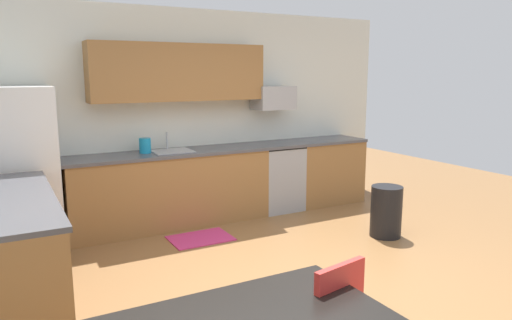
% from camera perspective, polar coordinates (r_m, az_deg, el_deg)
% --- Properties ---
extents(ground_plane, '(12.00, 12.00, 0.00)m').
position_cam_1_polar(ground_plane, '(4.46, 6.40, -14.83)').
color(ground_plane, olive).
extents(wall_back, '(5.80, 0.10, 2.70)m').
position_cam_1_polar(wall_back, '(6.41, -7.15, 5.42)').
color(wall_back, silver).
rests_on(wall_back, ground).
extents(cabinet_run_back, '(2.49, 0.60, 0.90)m').
position_cam_1_polar(cabinet_run_back, '(6.06, -10.17, -3.59)').
color(cabinet_run_back, olive).
rests_on(cabinet_run_back, ground).
extents(cabinet_run_back_right, '(1.06, 0.60, 0.90)m').
position_cam_1_polar(cabinet_run_back_right, '(7.15, 8.17, -1.39)').
color(cabinet_run_back_right, olive).
rests_on(cabinet_run_back_right, ground).
extents(cabinet_run_left, '(0.60, 2.00, 0.90)m').
position_cam_1_polar(cabinet_run_left, '(4.33, -26.77, -10.26)').
color(cabinet_run_left, olive).
rests_on(cabinet_run_left, ground).
extents(countertop_back, '(4.80, 0.64, 0.04)m').
position_cam_1_polar(countertop_back, '(6.14, -5.85, 1.18)').
color(countertop_back, '#4C4C51').
rests_on(countertop_back, cabinet_run_back).
extents(countertop_left, '(0.64, 2.00, 0.04)m').
position_cam_1_polar(countertop_left, '(4.20, -27.29, -4.23)').
color(countertop_left, '#4C4C51').
rests_on(countertop_left, cabinet_run_left).
extents(upper_cabinets_back, '(2.20, 0.34, 0.70)m').
position_cam_1_polar(upper_cabinets_back, '(6.07, -9.16, 10.30)').
color(upper_cabinets_back, olive).
extents(refrigerator, '(0.76, 0.70, 1.76)m').
position_cam_1_polar(refrigerator, '(5.60, -26.50, -1.18)').
color(refrigerator, white).
rests_on(refrigerator, ground).
extents(oven_range, '(0.60, 0.60, 0.91)m').
position_cam_1_polar(oven_range, '(6.69, 2.47, -2.06)').
color(oven_range, '#999BA0').
rests_on(oven_range, ground).
extents(microwave, '(0.54, 0.36, 0.32)m').
position_cam_1_polar(microwave, '(6.63, 2.09, 7.44)').
color(microwave, '#9EA0A5').
extents(sink_basin, '(0.48, 0.40, 0.14)m').
position_cam_1_polar(sink_basin, '(5.98, -9.98, 0.45)').
color(sink_basin, '#A5A8AD').
rests_on(sink_basin, countertop_back).
extents(sink_faucet, '(0.02, 0.02, 0.24)m').
position_cam_1_polar(sink_faucet, '(6.12, -10.58, 2.17)').
color(sink_faucet, '#B2B5BA').
rests_on(sink_faucet, countertop_back).
extents(trash_bin, '(0.36, 0.36, 0.60)m').
position_cam_1_polar(trash_bin, '(5.81, 15.27, -5.94)').
color(trash_bin, black).
rests_on(trash_bin, ground).
extents(floor_mat, '(0.70, 0.50, 0.01)m').
position_cam_1_polar(floor_mat, '(5.64, -6.64, -9.26)').
color(floor_mat, '#CC3372').
rests_on(floor_mat, ground).
extents(kettle, '(0.14, 0.14, 0.20)m').
position_cam_1_polar(kettle, '(5.91, -13.10, 1.60)').
color(kettle, '#198CBF').
rests_on(kettle, countertop_back).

